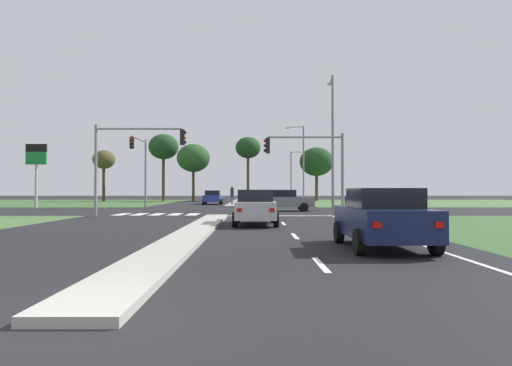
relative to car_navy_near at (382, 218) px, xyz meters
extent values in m
plane|color=black|center=(-5.54, 22.83, -0.82)|extent=(200.00, 200.00, 0.00)
cube|color=#385B2D|center=(-31.04, 47.33, -0.81)|extent=(35.00, 35.00, 0.01)
cube|color=#476B38|center=(19.96, 47.33, -0.81)|extent=(35.00, 35.00, 0.01)
cube|color=#ADA89E|center=(-5.54, 3.83, -0.75)|extent=(1.20, 22.00, 0.14)
cube|color=gray|center=(-5.54, 47.83, -0.75)|extent=(1.20, 36.00, 0.14)
cube|color=silver|center=(-2.04, -2.69, -0.81)|extent=(0.14, 2.00, 0.01)
cube|color=silver|center=(-2.04, 3.31, -0.81)|extent=(0.14, 2.00, 0.01)
cube|color=silver|center=(-2.04, 9.31, -0.81)|extent=(0.14, 2.00, 0.01)
cube|color=silver|center=(1.31, 4.83, -0.81)|extent=(0.14, 24.00, 0.01)
cube|color=silver|center=(-1.74, 15.83, -0.81)|extent=(6.40, 0.50, 0.01)
cube|color=silver|center=(-11.94, 17.63, -0.81)|extent=(0.70, 2.80, 0.01)
cube|color=silver|center=(-10.79, 17.63, -0.81)|extent=(0.70, 2.80, 0.01)
cube|color=silver|center=(-9.64, 17.63, -0.81)|extent=(0.70, 2.80, 0.01)
cube|color=silver|center=(-8.49, 17.63, -0.81)|extent=(0.70, 2.80, 0.01)
cube|color=silver|center=(-7.34, 17.63, -0.81)|extent=(0.70, 2.80, 0.01)
cube|color=#161E47|center=(0.00, 0.03, -0.11)|extent=(1.83, 4.18, 0.77)
cube|color=black|center=(0.00, -0.12, 0.53)|extent=(1.61, 1.92, 0.52)
cube|color=red|center=(-0.69, -2.08, -0.04)|extent=(0.20, 0.04, 0.14)
cube|color=red|center=(0.69, -2.08, -0.04)|extent=(0.20, 0.04, 0.14)
cylinder|color=black|center=(-0.91, 1.37, -0.50)|extent=(0.22, 0.64, 0.64)
cylinder|color=black|center=(0.91, 1.37, -0.50)|extent=(0.22, 0.64, 0.64)
cylinder|color=black|center=(-0.91, -1.31, -0.50)|extent=(0.22, 0.64, 0.64)
cylinder|color=black|center=(0.91, -1.31, -0.50)|extent=(0.22, 0.64, 0.64)
cube|color=navy|center=(-7.93, 39.04, -0.15)|extent=(1.80, 4.31, 0.70)
cube|color=black|center=(-7.93, 39.19, 0.47)|extent=(1.59, 1.98, 0.52)
cube|color=red|center=(-7.25, 41.22, -0.08)|extent=(0.20, 0.04, 0.14)
cube|color=red|center=(-8.62, 41.22, -0.08)|extent=(0.20, 0.04, 0.14)
cylinder|color=black|center=(-7.03, 37.66, -0.50)|extent=(0.22, 0.64, 0.64)
cylinder|color=black|center=(-8.83, 37.66, -0.50)|extent=(0.22, 0.64, 0.64)
cylinder|color=black|center=(-7.03, 40.42, -0.50)|extent=(0.22, 0.64, 0.64)
cylinder|color=black|center=(-8.83, 40.42, -0.50)|extent=(0.22, 0.64, 0.64)
cube|color=black|center=(6.24, 24.99, -0.13)|extent=(4.30, 1.76, 0.73)
cube|color=black|center=(6.39, 24.99, 0.49)|extent=(1.98, 1.55, 0.52)
cube|color=red|center=(8.41, 24.32, -0.06)|extent=(0.04, 0.20, 0.14)
cube|color=red|center=(8.41, 25.66, -0.06)|extent=(0.04, 0.20, 0.14)
cylinder|color=black|center=(4.86, 24.11, -0.50)|extent=(0.64, 0.22, 0.64)
cylinder|color=black|center=(4.86, 25.87, -0.50)|extent=(0.64, 0.22, 0.64)
cylinder|color=black|center=(7.62, 24.11, -0.50)|extent=(0.64, 0.22, 0.64)
cylinder|color=black|center=(7.62, 25.87, -0.50)|extent=(0.64, 0.22, 0.64)
cube|color=#B7B7BC|center=(-3.35, 8.59, -0.13)|extent=(1.73, 4.49, 0.74)
cube|color=black|center=(-3.35, 8.44, 0.50)|extent=(1.52, 2.07, 0.52)
cube|color=red|center=(-4.01, 6.32, -0.05)|extent=(0.20, 0.04, 0.14)
cube|color=red|center=(-2.70, 6.32, -0.05)|extent=(0.20, 0.04, 0.14)
cylinder|color=black|center=(-4.22, 10.02, -0.50)|extent=(0.22, 0.64, 0.64)
cylinder|color=black|center=(-2.49, 10.02, -0.50)|extent=(0.22, 0.64, 0.64)
cylinder|color=black|center=(-4.22, 7.15, -0.50)|extent=(0.22, 0.64, 0.64)
cylinder|color=black|center=(-2.49, 7.15, -0.50)|extent=(0.22, 0.64, 0.64)
cube|color=slate|center=(-1.15, 22.50, -0.12)|extent=(4.45, 1.77, 0.75)
cube|color=black|center=(-1.30, 22.50, 0.51)|extent=(2.05, 1.56, 0.52)
cube|color=red|center=(-3.40, 23.17, -0.05)|extent=(0.04, 0.20, 0.14)
cube|color=red|center=(-3.40, 21.82, -0.05)|extent=(0.04, 0.20, 0.14)
cylinder|color=black|center=(0.27, 23.38, -0.50)|extent=(0.64, 0.22, 0.64)
cylinder|color=black|center=(0.27, 21.61, -0.50)|extent=(0.64, 0.22, 0.64)
cylinder|color=black|center=(-2.58, 23.38, -0.50)|extent=(0.64, 0.22, 0.64)
cylinder|color=black|center=(-2.58, 21.61, -0.50)|extent=(0.64, 0.22, 0.64)
cylinder|color=gray|center=(2.06, 16.23, 1.72)|extent=(0.18, 0.18, 5.09)
cylinder|color=gray|center=(-0.25, 16.23, 4.02)|extent=(4.62, 0.12, 0.12)
cube|color=black|center=(-2.56, 16.23, 3.49)|extent=(0.26, 0.32, 0.95)
sphere|color=red|center=(-2.72, 16.23, 3.79)|extent=(0.20, 0.20, 0.20)
sphere|color=#3A2405|center=(-2.72, 16.23, 3.49)|extent=(0.20, 0.20, 0.20)
sphere|color=black|center=(-2.72, 16.23, 3.19)|extent=(0.20, 0.20, 0.20)
cylinder|color=gray|center=(-13.14, 16.23, 1.98)|extent=(0.18, 0.18, 5.60)
cylinder|color=gray|center=(-10.48, 16.23, 4.53)|extent=(5.32, 0.12, 0.12)
cube|color=black|center=(-7.82, 16.23, 4.00)|extent=(0.26, 0.32, 0.95)
sphere|color=#360503|center=(-7.66, 16.23, 4.30)|extent=(0.20, 0.20, 0.20)
sphere|color=orange|center=(-7.66, 16.23, 4.00)|extent=(0.20, 0.20, 0.20)
sphere|color=black|center=(-7.66, 16.23, 3.70)|extent=(0.20, 0.20, 0.20)
cylinder|color=gray|center=(-13.14, 29.43, 2.24)|extent=(0.18, 0.18, 6.13)
cylinder|color=gray|center=(-13.14, 27.05, 5.06)|extent=(0.12, 4.75, 0.12)
cube|color=black|center=(-13.14, 24.68, 4.53)|extent=(0.32, 0.26, 0.95)
sphere|color=red|center=(-13.14, 24.52, 4.83)|extent=(0.20, 0.20, 0.20)
sphere|color=#3A2405|center=(-13.14, 24.52, 4.53)|extent=(0.20, 0.20, 0.20)
sphere|color=black|center=(-13.14, 24.52, 4.23)|extent=(0.20, 0.20, 0.20)
cylinder|color=gray|center=(2.87, 24.48, 4.55)|extent=(0.20, 0.20, 10.74)
cylinder|color=gray|center=(2.96, 25.57, 9.82)|extent=(0.28, 2.19, 0.10)
ellipsoid|color=#B2B2A8|center=(3.05, 26.66, 9.72)|extent=(0.56, 0.28, 0.20)
cylinder|color=gray|center=(2.87, 45.93, 4.00)|extent=(0.20, 0.20, 9.64)
cylinder|color=gray|center=(1.86, 46.04, 8.72)|extent=(2.02, 0.32, 0.10)
ellipsoid|color=#B2B2A8|center=(0.86, 46.15, 8.62)|extent=(0.56, 0.28, 0.20)
cylinder|color=gray|center=(2.87, 65.27, 3.19)|extent=(0.20, 0.20, 8.01)
cylinder|color=gray|center=(3.52, 64.42, 7.10)|extent=(1.39, 1.76, 0.10)
ellipsoid|color=#B2B2A8|center=(4.18, 63.57, 7.00)|extent=(0.56, 0.28, 0.20)
cylinder|color=#335184|center=(-5.53, 33.14, -0.28)|extent=(0.16, 0.16, 0.81)
cylinder|color=#232833|center=(-5.53, 33.14, 0.55)|extent=(0.34, 0.34, 0.84)
sphere|color=tan|center=(-5.53, 33.14, 1.09)|extent=(0.24, 0.24, 0.24)
cylinder|color=silver|center=(-22.52, 28.50, 1.09)|extent=(0.24, 0.24, 3.83)
cube|color=#197F33|center=(-22.52, 28.50, 3.56)|extent=(1.80, 0.24, 1.10)
cube|color=black|center=(-22.52, 28.50, 4.46)|extent=(1.80, 0.24, 0.70)
cylinder|color=#423323|center=(-25.39, 55.83, 1.78)|extent=(0.44, 0.44, 5.20)
ellipsoid|color=#4C4728|center=(-25.39, 55.83, 5.27)|extent=(3.24, 3.24, 2.75)
cylinder|color=#423323|center=(-16.93, 57.28, 2.62)|extent=(0.45, 0.45, 6.88)
ellipsoid|color=#1E421E|center=(-16.93, 57.28, 7.29)|extent=(4.46, 4.46, 3.79)
cylinder|color=#423323|center=(-12.04, 54.13, 1.63)|extent=(0.38, 0.38, 4.89)
ellipsoid|color=#285123|center=(-12.04, 54.13, 5.37)|extent=(4.73, 4.73, 4.02)
cylinder|color=#423323|center=(-4.23, 56.16, 2.60)|extent=(0.40, 0.40, 6.84)
ellipsoid|color=#1E421E|center=(-4.23, 56.16, 7.05)|extent=(3.71, 3.71, 3.16)
cylinder|color=#423323|center=(5.97, 56.72, 1.40)|extent=(0.46, 0.46, 4.45)
ellipsoid|color=#1E421E|center=(5.97, 56.72, 5.01)|extent=(5.03, 5.03, 4.28)
camera|label=1|loc=(-3.44, -12.39, 0.73)|focal=32.65mm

